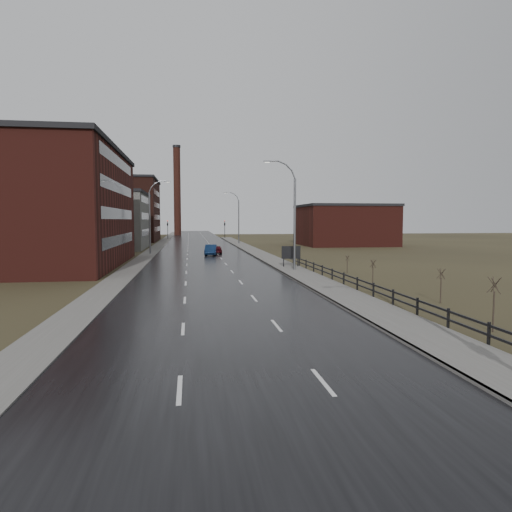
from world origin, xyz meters
name	(u,v)px	position (x,y,z in m)	size (l,w,h in m)	color
ground	(277,450)	(0.00, 0.00, 0.00)	(320.00, 320.00, 0.00)	#2D2819
road	(203,254)	(0.00, 60.00, 0.03)	(14.00, 300.00, 0.06)	black
sidewalk_right	(295,271)	(8.60, 35.00, 0.09)	(3.20, 180.00, 0.18)	#595651
curb_right	(280,272)	(7.08, 35.00, 0.09)	(0.16, 180.00, 0.18)	slate
sidewalk_left	(148,255)	(-8.20, 60.00, 0.06)	(2.40, 260.00, 0.12)	#595651
warehouse_near	(19,207)	(-20.99, 45.00, 6.76)	(22.44, 28.56, 13.50)	#471914
warehouse_mid	(102,220)	(-17.99, 78.00, 5.26)	(16.32, 20.40, 10.50)	slate
warehouse_far	(104,210)	(-22.99, 108.00, 7.76)	(26.52, 24.48, 15.50)	#331611
building_right	(345,225)	(30.30, 82.00, 4.26)	(18.36, 16.32, 8.50)	#471914
smokestack	(177,190)	(-6.00, 150.00, 15.50)	(2.70, 2.70, 30.70)	#331611
streetlight_right_mid	(292,215)	(8.50, 36.00, 5.84)	(3.36, 0.28, 11.35)	slate
streetlight_left	(152,216)	(-7.70, 62.00, 5.84)	(3.36, 0.28, 11.35)	slate
streetlight_right_far	(237,217)	(8.50, 90.00, 5.84)	(3.36, 0.28, 11.35)	slate
guardrail	(378,290)	(10.30, 18.31, 0.71)	(0.10, 53.05, 1.10)	black
shrub_c	(494,303)	(12.28, 9.48, 1.40)	(0.62, 0.66, 2.63)	#382D23
shrub_d	(441,285)	(13.89, 16.80, 1.18)	(0.53, 0.56, 2.23)	#382D23
shrub_e	(373,272)	(12.44, 24.25, 1.16)	(0.52, 0.55, 2.19)	#382D23
shrub_f	(347,264)	(13.63, 33.55, 0.94)	(0.43, 0.45, 1.77)	#382D23
billboard	(291,253)	(9.10, 38.99, 1.66)	(2.12, 0.17, 2.44)	black
traffic_light_left	(168,222)	(-8.00, 120.00, 4.60)	(0.58, 2.73, 5.30)	black
traffic_light_right	(225,222)	(8.00, 120.00, 4.60)	(0.58, 2.73, 5.30)	black
car_near	(211,250)	(1.19, 58.25, 0.78)	(1.66, 4.75, 1.57)	#0D2043
car_far	(217,250)	(2.33, 61.52, 0.64)	(1.51, 3.76, 1.28)	#440B11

